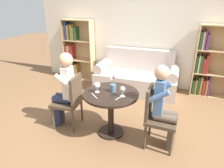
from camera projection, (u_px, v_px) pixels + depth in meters
name	position (u px, v px, depth m)	size (l,w,h in m)	color
ground_plane	(111.00, 132.00, 3.21)	(16.00, 16.00, 0.00)	brown
back_wall	(143.00, 29.00, 4.56)	(5.20, 0.05, 2.70)	silver
round_table	(111.00, 103.00, 3.00)	(0.82, 0.82, 0.71)	black
couch	(136.00, 77.00, 4.60)	(1.83, 0.80, 0.92)	beige
bookshelf_left	(76.00, 51.00, 5.17)	(0.78, 0.28, 1.52)	tan
bookshelf_right	(208.00, 65.00, 4.23)	(0.78, 0.28, 1.52)	tan
chair_left	(70.00, 99.00, 3.21)	(0.45, 0.45, 0.90)	#473828
chair_right	(157.00, 114.00, 2.79)	(0.43, 0.43, 0.90)	#473828
person_left	(64.00, 88.00, 3.15)	(0.44, 0.36, 1.26)	#282D47
person_right	(164.00, 106.00, 2.70)	(0.42, 0.35, 1.22)	brown
wine_glass_left	(97.00, 85.00, 2.91)	(0.09, 0.09, 0.16)	white
wine_glass_right	(123.00, 89.00, 2.78)	(0.07, 0.07, 0.15)	white
flower_vase	(113.00, 86.00, 2.94)	(0.09, 0.09, 0.27)	slate
knife_left_setting	(120.00, 97.00, 2.79)	(0.08, 0.18, 0.00)	silver
fork_left_setting	(94.00, 96.00, 2.84)	(0.15, 0.14, 0.00)	silver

